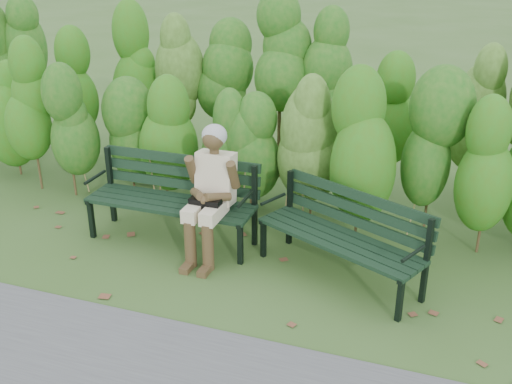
% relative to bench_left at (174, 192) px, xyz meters
% --- Properties ---
extents(ground, '(80.00, 80.00, 0.00)m').
position_rel_bench_left_xyz_m(ground, '(0.99, -0.50, -0.54)').
color(ground, '#32521D').
extents(hedge_band, '(11.04, 1.67, 2.42)m').
position_rel_bench_left_xyz_m(hedge_band, '(0.99, 1.36, 0.72)').
color(hedge_band, '#47381E').
rests_on(hedge_band, ground).
extents(leaf_litter, '(5.78, 2.20, 0.01)m').
position_rel_bench_left_xyz_m(leaf_litter, '(0.87, -0.62, -0.54)').
color(leaf_litter, brown).
rests_on(leaf_litter, ground).
extents(bench_left, '(1.84, 0.61, 0.92)m').
position_rel_bench_left_xyz_m(bench_left, '(0.00, 0.00, 0.00)').
color(bench_left, black).
rests_on(bench_left, ground).
extents(bench_right, '(1.77, 1.22, 0.85)m').
position_rel_bench_left_xyz_m(bench_right, '(1.91, -0.18, -0.04)').
color(bench_right, black).
rests_on(bench_right, ground).
extents(seated_woman, '(0.55, 0.80, 1.38)m').
position_rel_bench_left_xyz_m(seated_woman, '(0.51, -0.19, 0.23)').
color(seated_woman, beige).
rests_on(seated_woman, ground).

